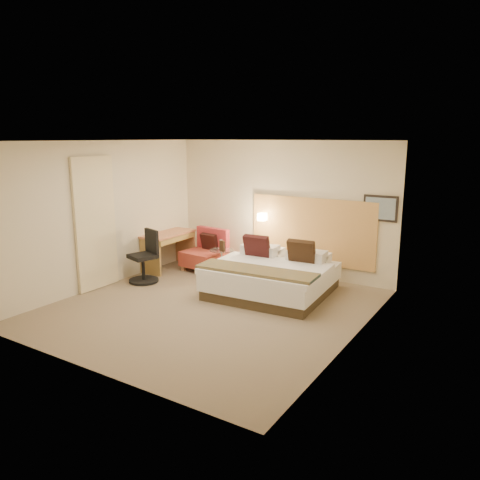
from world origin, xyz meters
The scene contains 19 objects.
floor centered at (0.00, 0.00, -0.01)m, with size 4.80×5.00×0.02m, color #806E56.
ceiling centered at (0.00, 0.00, 2.71)m, with size 4.80×5.00×0.02m, color white.
wall_back centered at (0.00, 2.51, 1.35)m, with size 4.80×0.02×2.70m, color beige.
wall_front centered at (0.00, -2.51, 1.35)m, with size 4.80×0.02×2.70m, color beige.
wall_left centered at (-2.41, 0.00, 1.35)m, with size 0.02×5.00×2.70m, color beige.
wall_right centered at (2.41, 0.00, 1.35)m, with size 0.02×5.00×2.70m, color beige.
headboard_panel centered at (0.70, 2.47, 0.95)m, with size 2.60×0.04×1.30m, color tan.
art_frame centered at (2.02, 2.48, 1.50)m, with size 0.62×0.03×0.47m, color black.
art_canvas centered at (2.02, 2.46, 1.50)m, with size 0.54×0.01×0.39m, color #748BA0.
lamp_arm centered at (-0.35, 2.42, 1.15)m, with size 0.02×0.02×0.12m, color silver.
lamp_shade centered at (-0.35, 2.36, 1.15)m, with size 0.15×0.15×0.15m, color #FFEDC6.
curtain centered at (-2.36, -0.25, 1.22)m, with size 0.06×0.90×2.42m, color beige.
bottle_a centered at (-0.90, 1.64, 0.64)m, with size 0.06×0.06×0.19m, color #87AFD1.
menu_folder centered at (-0.78, 1.53, 0.65)m, with size 0.13×0.05×0.21m, color #382416.
bed centered at (0.52, 1.19, 0.32)m, with size 2.13×2.09×0.99m.
lounge_chair centered at (-1.40, 1.81, 0.34)m, with size 0.88×0.79×0.86m.
side_table centered at (-0.86, 1.61, 0.30)m, with size 0.61×0.61×0.54m.
desk centered at (-2.11, 1.47, 0.61)m, with size 0.60×1.25×0.78m.
desk_chair centered at (-1.89, 0.50, 0.42)m, with size 0.72×0.72×1.01m.
Camera 1 is at (4.28, -5.94, 2.76)m, focal length 35.00 mm.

